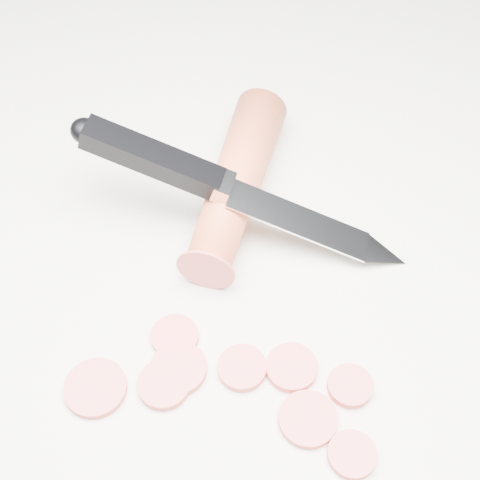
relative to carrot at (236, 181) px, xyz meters
name	(u,v)px	position (x,y,z in m)	size (l,w,h in m)	color
ground	(224,318)	(-0.05, -0.10, -0.02)	(2.40, 2.40, 0.00)	silver
carrot	(236,181)	(0.00, 0.00, 0.00)	(0.04, 0.04, 0.17)	#DA502A
carrot_slice_0	(96,388)	(-0.15, -0.11, -0.02)	(0.04, 0.04, 0.01)	#DD4F4F
carrot_slice_1	(308,419)	(-0.04, -0.19, -0.02)	(0.04, 0.04, 0.01)	#DD4F4F
carrot_slice_2	(178,369)	(-0.10, -0.12, -0.02)	(0.04, 0.04, 0.01)	#DD4F4F
carrot_slice_3	(352,455)	(-0.02, -0.22, -0.02)	(0.03, 0.03, 0.01)	#DD4F4F
carrot_slice_4	(292,368)	(-0.03, -0.15, -0.02)	(0.03, 0.03, 0.01)	#DD4F4F
carrot_slice_5	(164,385)	(-0.11, -0.13, -0.02)	(0.03, 0.03, 0.01)	#DD4F4F
carrot_slice_6	(350,386)	(0.00, -0.18, -0.02)	(0.03, 0.03, 0.01)	#DD4F4F
carrot_slice_7	(242,368)	(-0.06, -0.14, -0.02)	(0.03, 0.03, 0.01)	#DD4F4F
carrot_slice_8	(175,336)	(-0.09, -0.10, -0.02)	(0.03, 0.03, 0.01)	#DD4F4F
kitchen_knife	(243,191)	(-0.01, -0.03, 0.02)	(0.22, 0.18, 0.09)	silver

